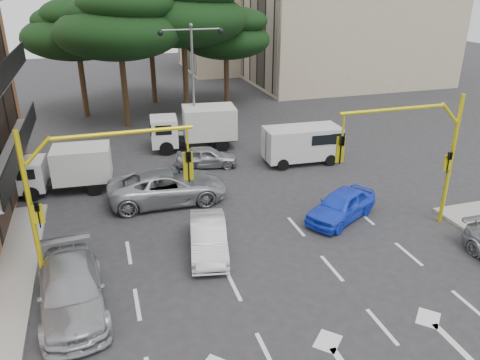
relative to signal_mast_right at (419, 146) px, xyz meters
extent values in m
plane|color=#28282B|center=(-6.80, -1.99, -3.88)|extent=(120.00, 120.00, 0.00)
cube|color=gray|center=(-6.80, 14.01, -3.81)|extent=(1.40, 6.00, 0.15)
cube|color=black|center=(3.14, 30.01, 4.62)|extent=(0.12, 11.04, 16.20)
cube|color=tan|center=(6.20, 42.01, 4.12)|extent=(16.00, 12.00, 16.00)
cube|color=black|center=(-1.86, 42.01, 3.62)|extent=(0.12, 11.04, 14.20)
cylinder|color=#382616|center=(-10.80, 20.01, -1.41)|extent=(0.44, 0.44, 4.95)
ellipsoid|color=black|center=(-10.80, 20.01, 3.05)|extent=(9.15, 9.15, 3.87)
ellipsoid|color=black|center=(-10.20, 19.61, 4.92)|extent=(6.86, 6.86, 2.86)
ellipsoid|color=black|center=(-11.30, 20.31, 4.37)|extent=(6.07, 6.07, 2.64)
cylinder|color=#382616|center=(-5.80, 22.01, -1.18)|extent=(0.44, 0.44, 5.40)
ellipsoid|color=black|center=(-5.80, 22.01, 3.68)|extent=(9.98, 9.98, 4.22)
cylinder|color=#382616|center=(-13.80, 24.01, -1.63)|extent=(0.44, 0.44, 4.50)
ellipsoid|color=black|center=(-13.80, 24.01, 2.42)|extent=(8.32, 8.32, 3.52)
ellipsoid|color=black|center=(-13.20, 23.61, 4.12)|extent=(6.24, 6.24, 2.60)
ellipsoid|color=black|center=(-14.30, 24.31, 3.62)|extent=(5.52, 5.52, 2.40)
cylinder|color=#382616|center=(-1.80, 24.01, -1.86)|extent=(0.44, 0.44, 4.05)
ellipsoid|color=black|center=(-1.80, 24.01, 1.79)|extent=(7.49, 7.49, 3.17)
ellipsoid|color=black|center=(-1.20, 23.61, 3.32)|extent=(5.62, 5.62, 2.34)
ellipsoid|color=black|center=(-2.30, 24.31, 2.87)|extent=(4.97, 4.97, 2.16)
cylinder|color=#382616|center=(-7.80, 27.01, -1.41)|extent=(0.44, 0.44, 4.95)
ellipsoid|color=black|center=(-7.80, 27.01, 3.05)|extent=(9.15, 9.15, 3.87)
ellipsoid|color=black|center=(-7.20, 26.61, 4.92)|extent=(6.86, 6.86, 2.86)
ellipsoid|color=black|center=(-8.30, 27.31, 4.37)|extent=(6.07, 6.07, 2.64)
cylinder|color=yellow|center=(1.80, 0.01, -0.88)|extent=(0.18, 0.18, 6.00)
cylinder|color=yellow|center=(1.25, 0.01, 1.37)|extent=(0.95, 0.14, 0.95)
cylinder|color=yellow|center=(-1.50, 0.01, 1.72)|extent=(4.80, 0.14, 0.14)
cylinder|color=yellow|center=(-3.70, 0.01, 1.27)|extent=(0.08, 0.08, 0.90)
imported|color=black|center=(-3.70, 0.01, 0.22)|extent=(0.20, 0.24, 1.20)
cube|color=yellow|center=(-3.70, 0.09, 0.22)|extent=(0.36, 0.06, 1.10)
imported|color=black|center=(1.58, -0.14, -0.88)|extent=(0.16, 0.20, 1.00)
cube|color=yellow|center=(1.58, -0.04, -0.88)|extent=(0.35, 0.08, 0.70)
cylinder|color=yellow|center=(-15.40, 0.01, -0.88)|extent=(0.18, 0.18, 6.00)
cylinder|color=yellow|center=(-14.85, 0.01, 1.37)|extent=(0.95, 0.14, 0.95)
cylinder|color=yellow|center=(-12.10, 0.01, 1.72)|extent=(4.80, 0.14, 0.14)
cylinder|color=yellow|center=(-9.90, 0.01, 1.27)|extent=(0.08, 0.08, 0.90)
imported|color=black|center=(-9.90, 0.01, 0.22)|extent=(0.20, 0.24, 1.20)
cube|color=yellow|center=(-9.90, 0.09, 0.22)|extent=(0.36, 0.06, 1.10)
imported|color=black|center=(-15.18, -0.14, -0.88)|extent=(0.16, 0.20, 1.00)
cube|color=yellow|center=(-15.18, -0.04, -0.88)|extent=(0.35, 0.08, 0.70)
cylinder|color=slate|center=(-6.80, 14.01, 0.02)|extent=(0.16, 0.16, 7.50)
cylinder|color=slate|center=(-7.70, 14.01, 3.67)|extent=(1.80, 0.10, 0.10)
sphere|color=black|center=(-8.70, 14.01, 3.52)|extent=(0.36, 0.36, 0.36)
cylinder|color=slate|center=(-5.90, 14.01, 3.67)|extent=(1.80, 0.10, 0.10)
sphere|color=black|center=(-4.90, 14.01, 3.52)|extent=(0.36, 0.36, 0.36)
sphere|color=slate|center=(-6.80, 14.01, 3.92)|extent=(0.24, 0.24, 0.24)
imported|color=silver|center=(-9.11, 0.61, -3.21)|extent=(2.18, 4.31, 1.36)
imported|color=blue|center=(-2.50, 1.61, -3.18)|extent=(4.42, 3.51, 1.41)
imported|color=#9C9EA3|center=(-14.37, -1.60, -3.12)|extent=(2.53, 5.39, 1.52)
imported|color=#9B9FA3|center=(-9.94, 5.86, -3.06)|extent=(5.95, 2.83, 1.64)
imported|color=gray|center=(-6.95, 10.01, -3.26)|extent=(3.89, 2.19, 1.25)
camera|label=1|loc=(-12.77, -15.68, 6.50)|focal=35.00mm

